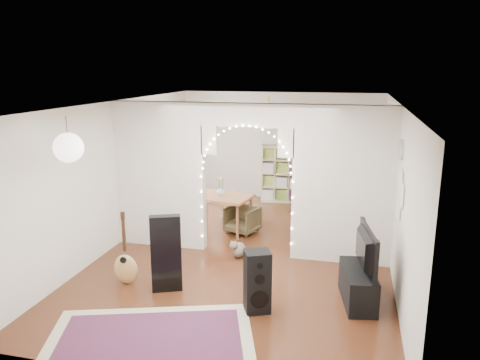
% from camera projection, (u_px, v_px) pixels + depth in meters
% --- Properties ---
extents(floor, '(7.50, 7.50, 0.00)m').
position_uv_depth(floor, '(247.00, 252.00, 8.56)').
color(floor, black).
rests_on(floor, ground).
extents(ceiling, '(5.00, 7.50, 0.02)m').
position_uv_depth(ceiling, '(248.00, 103.00, 7.93)').
color(ceiling, white).
rests_on(ceiling, wall_back).
extents(wall_back, '(5.00, 0.02, 2.70)m').
position_uv_depth(wall_back, '(280.00, 146.00, 11.79)').
color(wall_back, silver).
rests_on(wall_back, floor).
extents(wall_front, '(5.00, 0.02, 2.70)m').
position_uv_depth(wall_front, '(165.00, 265.00, 4.71)').
color(wall_front, silver).
rests_on(wall_front, floor).
extents(wall_left, '(0.02, 7.50, 2.70)m').
position_uv_depth(wall_left, '(119.00, 173.00, 8.82)').
color(wall_left, silver).
rests_on(wall_left, floor).
extents(wall_right, '(0.02, 7.50, 2.70)m').
position_uv_depth(wall_right, '(396.00, 189.00, 7.67)').
color(wall_right, silver).
rests_on(wall_right, floor).
extents(divider_wall, '(5.00, 0.20, 2.70)m').
position_uv_depth(divider_wall, '(248.00, 176.00, 8.23)').
color(divider_wall, silver).
rests_on(divider_wall, floor).
extents(fairy_lights, '(1.64, 0.04, 1.60)m').
position_uv_depth(fairy_lights, '(246.00, 171.00, 8.08)').
color(fairy_lights, '#FFEABF').
rests_on(fairy_lights, divider_wall).
extents(window, '(0.04, 1.20, 1.40)m').
position_uv_depth(window, '(158.00, 149.00, 10.48)').
color(window, white).
rests_on(window, wall_left).
extents(wall_clock, '(0.03, 0.31, 0.31)m').
position_uv_depth(wall_clock, '(402.00, 150.00, 6.93)').
color(wall_clock, white).
rests_on(wall_clock, wall_right).
extents(picture_frames, '(0.02, 0.50, 0.70)m').
position_uv_depth(picture_frames, '(401.00, 196.00, 6.70)').
color(picture_frames, white).
rests_on(picture_frames, wall_right).
extents(paper_lantern, '(0.40, 0.40, 0.40)m').
position_uv_depth(paper_lantern, '(68.00, 148.00, 6.21)').
color(paper_lantern, white).
rests_on(paper_lantern, ceiling).
extents(ceiling_fan, '(1.10, 1.10, 0.30)m').
position_uv_depth(ceiling_fan, '(269.00, 111.00, 9.89)').
color(ceiling_fan, '#AE8D3A').
rests_on(ceiling_fan, ceiling).
extents(area_rug, '(3.00, 2.59, 0.02)m').
position_uv_depth(area_rug, '(149.00, 347.00, 5.64)').
color(area_rug, maroon).
rests_on(area_rug, floor).
extents(guitar_case, '(0.47, 0.31, 1.18)m').
position_uv_depth(guitar_case, '(166.00, 254.00, 6.96)').
color(guitar_case, black).
rests_on(guitar_case, floor).
extents(acoustic_guitar, '(0.41, 0.17, 0.99)m').
position_uv_depth(acoustic_guitar, '(125.00, 257.00, 7.22)').
color(acoustic_guitar, tan).
rests_on(acoustic_guitar, floor).
extents(tabby_cat, '(0.36, 0.53, 0.36)m').
position_uv_depth(tabby_cat, '(238.00, 249.00, 8.30)').
color(tabby_cat, brown).
rests_on(tabby_cat, floor).
extents(floor_speaker, '(0.43, 0.41, 0.88)m').
position_uv_depth(floor_speaker, '(257.00, 282.00, 6.39)').
color(floor_speaker, black).
rests_on(floor_speaker, floor).
extents(media_console, '(0.57, 1.05, 0.50)m').
position_uv_depth(media_console, '(358.00, 286.00, 6.67)').
color(media_console, black).
rests_on(media_console, floor).
extents(tv, '(0.33, 1.08, 0.62)m').
position_uv_depth(tv, '(360.00, 249.00, 6.54)').
color(tv, black).
rests_on(tv, media_console).
extents(bookcase, '(1.42, 0.59, 1.42)m').
position_uv_depth(bookcase, '(289.00, 174.00, 11.64)').
color(bookcase, '#CBB493').
rests_on(bookcase, floor).
extents(dining_table, '(1.33, 1.02, 0.76)m').
position_uv_depth(dining_table, '(221.00, 199.00, 9.51)').
color(dining_table, brown).
rests_on(dining_table, floor).
extents(flower_vase, '(0.22, 0.22, 0.19)m').
position_uv_depth(flower_vase, '(221.00, 191.00, 9.47)').
color(flower_vase, silver).
rests_on(flower_vase, dining_table).
extents(dining_chair_left, '(0.75, 0.76, 0.55)m').
position_uv_depth(dining_chair_left, '(242.00, 220.00, 9.52)').
color(dining_chair_left, '#483D24').
rests_on(dining_chair_left, floor).
extents(dining_chair_right, '(0.60, 0.61, 0.43)m').
position_uv_depth(dining_chair_right, '(237.00, 213.00, 10.13)').
color(dining_chair_right, '#483D24').
rests_on(dining_chair_right, floor).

